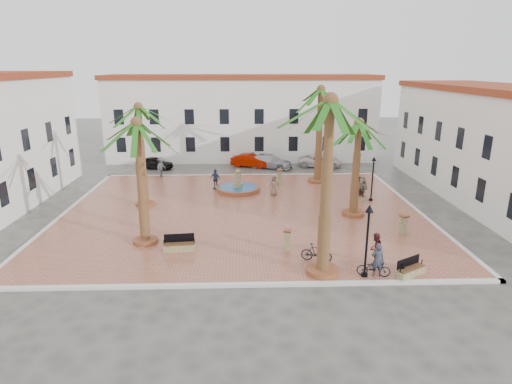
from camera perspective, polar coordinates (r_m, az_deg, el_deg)
The scene contains 36 objects.
ground at distance 31.68m, azimuth -1.81°, elevation -2.79°, with size 120.00×120.00×0.00m, color #56544F.
plaza at distance 31.66m, azimuth -1.81°, elevation -2.66°, with size 26.00×22.00×0.15m, color #B2654D.
kerb_n at distance 42.20m, azimuth -1.84°, elevation 2.25°, with size 26.30×0.30×0.16m, color silver.
kerb_s at distance 21.57m, azimuth -1.75°, elevation -12.29°, with size 26.30×0.30×0.16m, color silver.
kerb_e at distance 34.21m, azimuth 20.54°, elevation -2.26°, with size 0.30×22.30×0.16m, color silver.
kerb_w at distance 34.24m, azimuth -24.15°, elevation -2.65°, with size 0.30×22.30×0.16m, color silver.
building_north at distance 50.22m, azimuth -1.90°, elevation 9.98°, with size 30.40×7.40×9.50m.
building_east at distance 38.10m, azimuth 29.92°, elevation 5.33°, with size 7.40×26.40×9.00m.
fountain at distance 36.55m, azimuth -2.43°, elevation 0.52°, with size 3.70×3.70×1.91m.
palm_nw at distance 32.59m, azimuth -15.32°, elevation 9.48°, with size 4.81×4.81×7.80m.
palm_sw at distance 25.24m, azimuth -15.52°, elevation 7.07°, with size 4.91×4.91×7.59m.
palm_s at distance 20.51m, azimuth 9.78°, elevation 9.29°, with size 5.55×5.55×9.16m.
palm_e at distance 30.22m, azimuth 13.49°, elevation 7.38°, with size 5.22×5.22×6.95m.
palm_ne at distance 38.67m, azimuth 8.61°, elevation 12.03°, with size 5.64×5.64×8.75m.
bench_s at distance 25.33m, azimuth -10.17°, elevation -7.13°, with size 1.89×0.75×0.97m.
bench_se at distance 23.56m, azimuth 19.91°, elevation -9.83°, with size 1.77×1.34×0.92m.
bench_e at distance 35.48m, azimuth 13.65°, elevation -0.46°, with size 0.52×1.66×0.88m.
bench_ne at distance 39.55m, azimuth 13.57°, elevation 1.27°, with size 1.05×1.66×0.84m.
lamppost_s at distance 21.86m, azimuth 14.70°, elevation -4.73°, with size 0.42×0.42×3.84m.
lamppost_e at distance 34.63m, azimuth 15.34°, elevation 2.73°, with size 0.39×0.39×3.57m.
bollard_se at distance 24.89m, azimuth 4.22°, elevation -6.38°, with size 0.55×0.55×1.27m.
bollard_n at distance 38.58m, azimuth 3.19°, elevation 2.04°, with size 0.50×0.50×1.34m.
bollard_e at distance 28.56m, azimuth 19.07°, elevation -4.16°, with size 0.57×0.57×1.32m.
litter_bin at distance 23.34m, azimuth 18.78°, elevation -9.78°, with size 0.34×0.34×0.66m, color black.
cyclist_a at distance 22.70m, azimuth 15.89°, elevation -8.72°, with size 0.64×0.42×1.77m, color #2F3544.
bicycle_a at distance 22.84m, azimuth 15.41°, elevation -9.75°, with size 0.59×1.69×0.89m, color black.
cyclist_b at distance 24.04m, azimuth 15.60°, elevation -7.26°, with size 0.85×0.67×1.76m, color #5B2629.
bicycle_b at distance 23.77m, azimuth 8.07°, elevation -8.02°, with size 0.48×1.71×1.03m, color black.
pedestrian_fountain_a at distance 35.24m, azimuth 2.38°, elevation 0.92°, with size 0.84×0.55×1.72m, color #806455.
pedestrian_fountain_b at distance 37.22m, azimuth -5.45°, elevation 1.74°, with size 1.03×0.43×1.76m, color #323D5C.
pedestrian_north at distance 42.11m, azimuth -12.51°, elevation 3.28°, with size 1.25×0.72×1.94m, color #48484C.
pedestrian_east at distance 35.42m, azimuth 13.95°, elevation 0.57°, with size 1.65×0.53×1.78m, color gray.
car_black at distance 46.35m, azimuth -13.25°, elevation 3.81°, with size 1.49×3.71×1.26m, color black.
car_red at distance 45.92m, azimuth -0.70°, elevation 4.22°, with size 1.47×4.22×1.39m, color #951100.
car_silver at distance 45.50m, azimuth 1.86°, elevation 4.12°, with size 1.99×4.89×1.42m, color #B8B7C1.
car_white at distance 46.58m, azimuth 8.55°, elevation 4.15°, with size 2.13×4.63×1.29m, color silver.
Camera 1 is at (0.04, -29.91, 10.47)m, focal length 30.00 mm.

